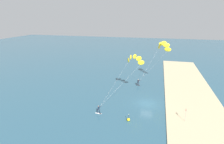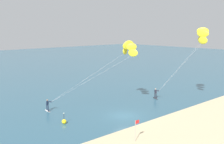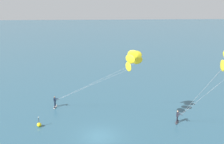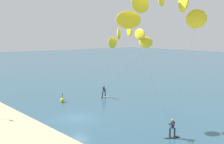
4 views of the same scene
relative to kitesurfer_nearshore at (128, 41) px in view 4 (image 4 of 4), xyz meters
The scene contains 4 objects.
ground_plane 9.72m from the kitesurfer_nearshore, 135.10° to the right, with size 240.00×240.00×0.00m, color #2D566B.
kitesurfer_nearshore is the anchor object (origin of this frame).
kitesurfer_mid_water 11.87m from the kitesurfer_nearshore, 32.19° to the right, with size 6.71×8.56×11.55m.
marker_buoy 13.85m from the kitesurfer_nearshore, behind, with size 0.56×0.56×1.38m.
Camera 4 is at (26.04, -16.56, 8.84)m, focal length 48.19 mm.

